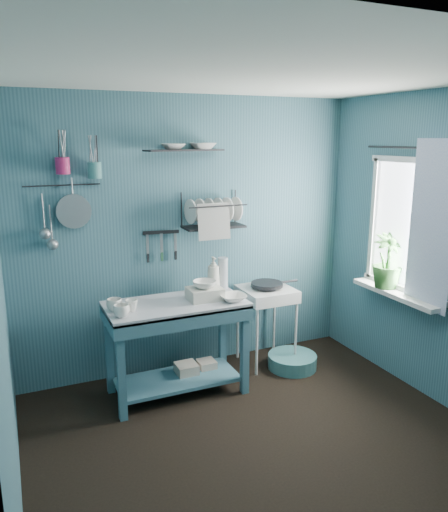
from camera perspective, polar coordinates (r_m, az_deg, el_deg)
name	(u,v)px	position (r m, az deg, el deg)	size (l,w,h in m)	color
floor	(266,447)	(3.78, 4.81, -20.96)	(3.20, 3.20, 0.00)	black
ceiling	(274,73)	(3.14, 5.76, 20.07)	(3.20, 3.20, 0.00)	silver
wall_back	(190,236)	(4.58, -3.85, 2.28)	(3.20, 3.20, 0.00)	#325966
wall_left	(0,311)	(2.87, -24.18, -5.74)	(3.00, 3.00, 0.00)	#325966
work_counter	(177,348)	(4.28, -5.43, -10.44)	(1.14, 0.57, 0.81)	#376575
mug_left	(122,311)	(3.86, -11.63, -6.16)	(0.12, 0.12, 0.10)	silver
mug_mid	(131,305)	(3.97, -10.53, -5.57)	(0.10, 0.10, 0.09)	silver
mug_right	(114,305)	(4.00, -12.41, -5.47)	(0.12, 0.12, 0.10)	silver
wash_tub	(205,294)	(4.18, -2.21, -4.31)	(0.28, 0.22, 0.10)	beige
tub_bowl	(205,284)	(4.16, -2.22, -3.26)	(0.20, 0.20, 0.06)	silver
soap_bottle	(213,273)	(4.41, -1.22, -2.01)	(0.12, 0.12, 0.30)	beige
water_bottle	(223,273)	(4.47, -0.13, -1.93)	(0.09, 0.09, 0.28)	#A2ABB4
counter_bowl	(233,298)	(4.15, 1.03, -4.79)	(0.22, 0.22, 0.05)	silver
hotplate_stand	(266,326)	(4.83, 4.83, -7.94)	(0.47, 0.47, 0.75)	silver
frying_pan	(267,284)	(4.70, 4.93, -3.24)	(0.30, 0.30, 0.04)	black
knife_strip	(161,232)	(4.45, -7.22, 2.72)	(0.32, 0.02, 0.03)	black
dish_rack	(214,210)	(4.48, -1.20, 5.26)	(0.55, 0.24, 0.32)	black
upper_shelf	(184,150)	(4.37, -4.55, 11.96)	(0.70, 0.18, 0.01)	black
shelf_bowl_left	(173,144)	(4.34, -5.83, 12.60)	(0.20, 0.20, 0.05)	silver
shelf_bowl_right	(203,141)	(4.43, -2.42, 13.02)	(0.22, 0.22, 0.05)	silver
utensil_cup_magenta	(63,166)	(4.17, -17.97, 9.79)	(0.11, 0.11, 0.13)	#B12059
utensil_cup_teal	(95,170)	(4.21, -14.57, 9.46)	(0.11, 0.11, 0.13)	#397675
colander	(74,211)	(4.25, -16.79, 4.91)	(0.28, 0.28, 0.03)	gray
ladle_outer	(43,212)	(4.24, -19.97, 4.71)	(0.01, 0.01, 0.30)	gray
ladle_inner	(51,223)	(4.25, -19.19, 3.55)	(0.01, 0.01, 0.30)	gray
hook_rail	(62,185)	(4.23, -18.02, 7.70)	(0.01, 0.01, 0.60)	black
window_glass	(409,226)	(4.50, 20.39, 3.22)	(1.10, 1.10, 0.00)	white
windowsill	(396,294)	(4.58, 19.02, -4.12)	(0.16, 0.95, 0.04)	silver
curtain	(431,227)	(4.24, 22.60, 3.13)	(1.35, 1.35, 0.00)	silver
curtain_rod	(412,148)	(4.41, 20.65, 11.52)	(0.02, 0.02, 1.05)	black
potted_plant	(387,261)	(4.62, 18.17, -0.54)	(0.27, 0.27, 0.48)	#2B5C25
storage_tin_large	(187,376)	(4.48, -4.30, -13.46)	(0.18, 0.18, 0.22)	tan
storage_tin_small	(207,371)	(4.57, -2.00, -12.99)	(0.15, 0.15, 0.20)	tan
floor_basin	(292,361)	(4.87, 7.80, -11.83)	(0.46, 0.46, 0.13)	#3F7A7C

